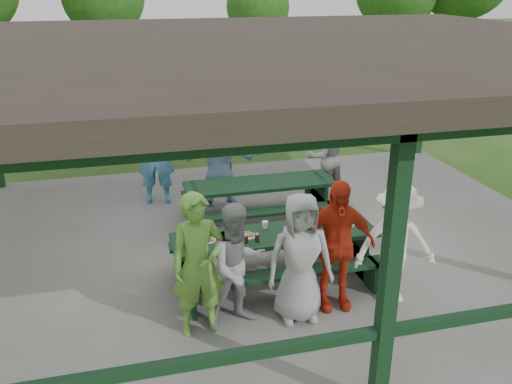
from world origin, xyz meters
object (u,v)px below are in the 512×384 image
object	(u,v)px
picnic_table_near	(275,250)
contestant_grey_mid	(300,258)
contestant_white_fedora	(396,244)
spectator_lblue	(219,161)
spectator_grey	(325,156)
spectator_blue	(155,154)
pickup_truck	(200,89)
contestant_grey_left	(238,266)
farm_trailer	(99,120)
contestant_green	(199,265)
contestant_red	(335,245)
picnic_table_far	(259,197)

from	to	relation	value
picnic_table_near	contestant_grey_mid	world-z (taller)	contestant_grey_mid
contestant_white_fedora	spectator_lblue	distance (m)	4.16
picnic_table_near	spectator_grey	distance (m)	3.35
spectator_blue	spectator_grey	distance (m)	3.24
contestant_white_fedora	pickup_truck	xyz separation A→B (m)	(-0.78, 11.70, -0.15)
picnic_table_near	pickup_truck	xyz separation A→B (m)	(0.60, 10.85, 0.20)
contestant_grey_left	farm_trailer	xyz separation A→B (m)	(-1.78, 8.99, -0.28)
spectator_lblue	picnic_table_near	bearing A→B (deg)	104.82
picnic_table_near	contestant_grey_mid	xyz separation A→B (m)	(0.05, -0.92, 0.36)
spectator_blue	spectator_grey	bearing A→B (deg)	-179.35
contestant_green	spectator_grey	world-z (taller)	contestant_green
picnic_table_near	pickup_truck	distance (m)	10.86
contestant_grey_left	contestant_white_fedora	xyz separation A→B (m)	(2.10, 0.02, 0.02)
contestant_white_fedora	farm_trailer	distance (m)	9.77
contestant_green	contestant_red	size ratio (longest dim) A/B	1.02
picnic_table_far	contestant_white_fedora	size ratio (longest dim) A/B	1.51
picnic_table_near	contestant_red	bearing A→B (deg)	-53.80
picnic_table_far	spectator_grey	bearing A→B (deg)	27.78
pickup_truck	spectator_grey	bearing A→B (deg)	165.85
contestant_white_fedora	picnic_table_far	bearing A→B (deg)	121.60
contestant_grey_mid	spectator_grey	bearing A→B (deg)	68.25
contestant_grey_mid	pickup_truck	world-z (taller)	contestant_grey_mid
contestant_grey_mid	farm_trailer	bearing A→B (deg)	109.26
contestant_green	spectator_blue	world-z (taller)	spectator_blue
contestant_green	contestant_grey_mid	xyz separation A→B (m)	(1.25, -0.03, -0.06)
picnic_table_far	spectator_blue	xyz separation A→B (m)	(-1.67, 1.36, 0.49)
contestant_red	picnic_table_near	bearing A→B (deg)	132.03
contestant_grey_mid	contestant_red	xyz separation A→B (m)	(0.52, 0.14, 0.04)
contestant_green	contestant_white_fedora	bearing A→B (deg)	-1.82
contestant_red	spectator_lblue	xyz separation A→B (m)	(-0.80, 3.76, -0.02)
contestant_green	farm_trailer	distance (m)	9.11
picnic_table_near	contestant_grey_left	xyz separation A→B (m)	(-0.72, -0.87, 0.33)
contestant_grey_left	spectator_grey	world-z (taller)	spectator_grey
picnic_table_near	picnic_table_far	bearing A→B (deg)	81.56
contestant_red	contestant_white_fedora	world-z (taller)	contestant_red
picnic_table_far	farm_trailer	world-z (taller)	farm_trailer
spectator_blue	pickup_truck	world-z (taller)	spectator_blue
contestant_white_fedora	contestant_grey_left	bearing A→B (deg)	-168.65
picnic_table_near	spectator_blue	world-z (taller)	spectator_blue
picnic_table_far	contestant_grey_mid	bearing A→B (deg)	-94.79
picnic_table_near	contestant_grey_left	bearing A→B (deg)	-129.39
contestant_red	spectator_grey	bearing A→B (deg)	76.76
contestant_green	contestant_white_fedora	xyz separation A→B (m)	(2.58, 0.04, -0.07)
contestant_red	spectator_blue	distance (m)	4.58
contestant_red	spectator_grey	distance (m)	3.79
picnic_table_near	contestant_red	xyz separation A→B (m)	(0.57, -0.78, 0.40)
contestant_green	contestant_grey_mid	distance (m)	1.25
contestant_red	farm_trailer	world-z (taller)	contestant_red
contestant_grey_left	picnic_table_near	bearing A→B (deg)	36.39
spectator_grey	contestant_green	bearing A→B (deg)	38.60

